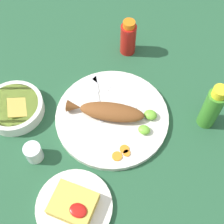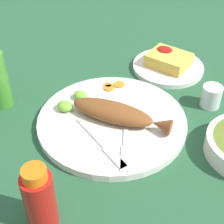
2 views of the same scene
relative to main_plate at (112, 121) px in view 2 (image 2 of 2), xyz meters
The scene contains 14 objects.
ground_plane 0.01m from the main_plate, ahead, with size 4.00×4.00×0.00m, color #235133.
main_plate is the anchor object (origin of this frame).
fried_fish 0.03m from the main_plate, 167.52° to the right, with size 0.25×0.11×0.04m.
fork_near 0.09m from the main_plate, 143.92° to the left, with size 0.11×0.16×0.00m.
fork_far 0.10m from the main_plate, 113.08° to the left, with size 0.18×0.08×0.00m.
carrot_slice_near 0.14m from the main_plate, 62.48° to the right, with size 0.03×0.03×0.00m, color orange.
carrot_slice_mid 0.14m from the main_plate, 50.11° to the right, with size 0.02×0.02×0.00m, color orange.
carrot_slice_far 0.12m from the main_plate, 51.16° to the right, with size 0.03×0.03×0.00m, color orange.
lime_wedge_main 0.11m from the main_plate, ahead, with size 0.04×0.03×0.02m, color #6BB233.
lime_wedge_side 0.12m from the main_plate, 19.22° to the left, with size 0.04×0.03×0.02m, color #6BB233.
hot_sauce_bottle_red 0.30m from the main_plate, 100.43° to the left, with size 0.06×0.06×0.14m.
salt_cup 0.26m from the main_plate, 128.27° to the right, with size 0.05×0.05×0.06m.
side_plate_fries 0.30m from the main_plate, 88.43° to the right, with size 0.21×0.21×0.01m, color silver.
fries_pile 0.30m from the main_plate, 88.29° to the right, with size 0.12×0.09×0.04m.
Camera 2 is at (-0.36, 0.51, 0.55)m, focal length 55.00 mm.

